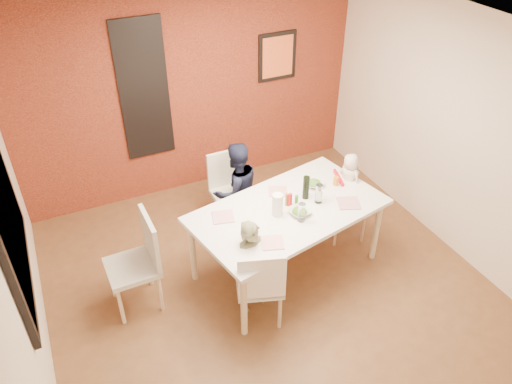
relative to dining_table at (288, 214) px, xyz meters
name	(u,v)px	position (x,y,z in m)	size (l,w,h in m)	color
ground	(268,285)	(-0.31, -0.16, -0.76)	(4.50, 4.50, 0.00)	brown
ceiling	(272,40)	(-0.31, -0.16, 1.94)	(4.50, 4.50, 0.02)	white
wall_back	(191,93)	(-0.31, 2.09, 0.59)	(4.50, 0.02, 2.70)	beige
wall_front	(435,372)	(-0.31, -2.41, 0.59)	(4.50, 0.02, 2.70)	beige
wall_left	(12,251)	(-2.56, -0.16, 0.59)	(0.02, 4.50, 2.70)	beige
wall_right	(454,134)	(1.94, -0.16, 0.59)	(0.02, 4.50, 2.70)	beige
brick_accent_wall	(192,93)	(-0.31, 2.07, 0.59)	(4.50, 0.02, 2.70)	maroon
picture_window_frame	(7,216)	(-2.53, 0.04, 0.79)	(0.05, 1.70, 1.30)	black
picture_window_pane	(9,215)	(-2.51, 0.04, 0.79)	(0.02, 1.55, 1.15)	black
glassblock_strip	(144,91)	(-0.91, 2.06, 0.74)	(0.55, 0.03, 1.70)	silver
glassblock_surround	(144,91)	(-0.91, 2.05, 0.74)	(0.60, 0.03, 1.76)	black
art_print_frame	(277,56)	(0.89, 2.05, 0.89)	(0.54, 0.03, 0.64)	black
art_print_canvas	(278,57)	(0.89, 2.04, 0.89)	(0.44, 0.01, 0.54)	orange
dining_table	(288,214)	(0.00, 0.00, 0.00)	(2.19, 1.50, 0.84)	white
chair_near	(260,283)	(-0.60, -0.58, -0.22)	(0.56, 0.56, 0.96)	white
chair_far	(229,186)	(-0.24, 1.07, -0.23)	(0.44, 0.44, 0.95)	silver
chair_left	(140,258)	(-1.55, 0.19, -0.17)	(0.50, 0.50, 1.06)	beige
high_chair	(344,200)	(0.87, 0.22, -0.23)	(0.45, 0.45, 0.88)	red
child_near	(252,266)	(-0.57, -0.34, -0.23)	(0.39, 0.26, 1.07)	#606045
child_far	(236,191)	(-0.24, 0.82, -0.15)	(0.60, 0.47, 1.23)	#161A31
toddler	(349,179)	(0.89, 0.21, 0.07)	(0.31, 0.20, 0.63)	silver
plate_near_left	(272,243)	(-0.39, -0.41, 0.08)	(0.21, 0.21, 0.01)	white
plate_far_mid	(278,191)	(0.04, 0.32, 0.08)	(0.20, 0.20, 0.01)	white
plate_near_right	(349,203)	(0.62, -0.19, 0.08)	(0.23, 0.23, 0.01)	silver
plate_far_left	(223,217)	(-0.67, 0.15, 0.08)	(0.21, 0.21, 0.01)	white
salad_bowl_a	(300,212)	(0.06, -0.12, 0.10)	(0.22, 0.22, 0.05)	white
salad_bowl_b	(314,184)	(0.46, 0.26, 0.10)	(0.20, 0.20, 0.05)	silver
wine_bottle	(306,188)	(0.26, 0.10, 0.21)	(0.07, 0.07, 0.27)	black
wine_glass_a	(302,212)	(0.02, -0.23, 0.18)	(0.07, 0.07, 0.21)	white
wine_glass_b	(319,194)	(0.34, -0.03, 0.18)	(0.08, 0.08, 0.22)	silver
paper_towel_roll	(277,205)	(-0.15, -0.04, 0.20)	(0.11, 0.11, 0.25)	white
condiment_red	(290,200)	(0.04, 0.03, 0.15)	(0.04, 0.04, 0.16)	red
condiment_green	(296,201)	(0.09, 0.00, 0.14)	(0.04, 0.04, 0.14)	#2E7627
condiment_brown	(287,200)	(0.01, 0.06, 0.15)	(0.04, 0.04, 0.14)	brown
sippy_cup	(336,181)	(0.68, 0.17, 0.12)	(0.06, 0.06, 0.10)	orange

